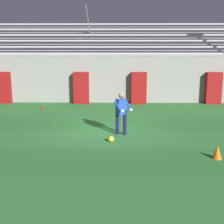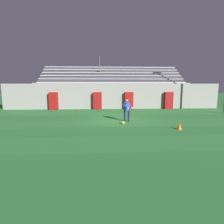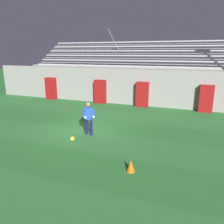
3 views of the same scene
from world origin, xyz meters
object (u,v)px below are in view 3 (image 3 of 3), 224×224
at_px(padding_pillar_far_right, 206,99).
at_px(goalkeeper, 89,117).
at_px(traffic_cone, 131,166).
at_px(padding_pillar_far_left, 51,88).
at_px(padding_pillar_gate_left, 100,92).
at_px(padding_pillar_gate_right, 142,94).
at_px(water_bottle, 68,105).
at_px(soccer_ball, 72,139).

height_order(padding_pillar_far_right, goalkeeper, padding_pillar_far_right).
xyz_separation_m(goalkeeper, traffic_cone, (2.92, -2.64, -0.74)).
bearing_deg(padding_pillar_far_right, padding_pillar_far_left, 180.00).
bearing_deg(traffic_cone, padding_pillar_gate_left, 119.10).
relative_size(padding_pillar_gate_right, water_bottle, 7.85).
distance_m(goalkeeper, soccer_ball, 1.35).
bearing_deg(padding_pillar_far_left, soccer_ball, -49.29).
xyz_separation_m(padding_pillar_gate_left, padding_pillar_far_left, (-4.74, 0.00, 0.00)).
distance_m(padding_pillar_far_right, goalkeeper, 8.80).
relative_size(padding_pillar_gate_right, traffic_cone, 4.48).
relative_size(padding_pillar_far_right, goalkeeper, 1.13).
bearing_deg(goalkeeper, padding_pillar_far_right, 50.34).
bearing_deg(padding_pillar_far_right, padding_pillar_gate_left, 180.00).
xyz_separation_m(padding_pillar_gate_right, goalkeeper, (-1.15, -6.78, 0.01)).
xyz_separation_m(soccer_ball, traffic_cone, (3.31, -1.66, 0.10)).
distance_m(padding_pillar_gate_left, padding_pillar_far_left, 4.74).
bearing_deg(water_bottle, padding_pillar_far_left, 146.09).
bearing_deg(padding_pillar_gate_right, goalkeeper, -99.60).
bearing_deg(goalkeeper, padding_pillar_gate_left, 108.88).
height_order(padding_pillar_far_left, goalkeeper, padding_pillar_far_left).
relative_size(padding_pillar_far_left, traffic_cone, 4.48).
bearing_deg(water_bottle, padding_pillar_far_right, 10.88).
distance_m(padding_pillar_gate_right, traffic_cone, 9.61).
height_order(padding_pillar_gate_left, padding_pillar_gate_right, same).
bearing_deg(padding_pillar_gate_left, padding_pillar_far_right, 0.00).
bearing_deg(padding_pillar_far_right, water_bottle, -169.12).
height_order(soccer_ball, water_bottle, water_bottle).
bearing_deg(water_bottle, padding_pillar_gate_left, 44.57).
bearing_deg(soccer_ball, padding_pillar_far_left, 130.71).
xyz_separation_m(padding_pillar_gate_right, padding_pillar_far_right, (4.47, 0.00, 0.00)).
relative_size(padding_pillar_gate_right, soccer_ball, 8.56).
bearing_deg(padding_pillar_gate_left, traffic_cone, -60.90).
bearing_deg(padding_pillar_far_right, goalkeeper, -129.66).
distance_m(soccer_ball, traffic_cone, 3.71).
height_order(padding_pillar_gate_right, soccer_ball, padding_pillar_gate_right).
relative_size(padding_pillar_far_left, soccer_ball, 8.56).
relative_size(goalkeeper, traffic_cone, 3.98).
relative_size(padding_pillar_gate_right, padding_pillar_far_left, 1.00).
xyz_separation_m(padding_pillar_gate_left, goalkeeper, (2.32, -6.78, 0.01)).
distance_m(padding_pillar_far_left, padding_pillar_far_right, 12.67).
relative_size(padding_pillar_gate_left, soccer_ball, 8.56).
xyz_separation_m(padding_pillar_far_left, water_bottle, (2.82, -1.89, -0.82)).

